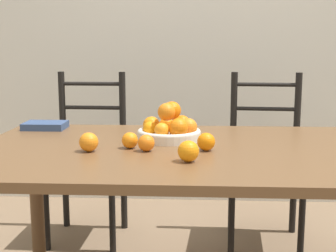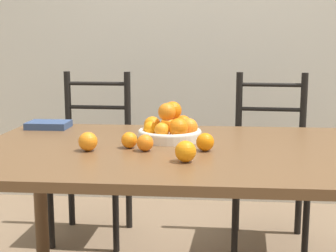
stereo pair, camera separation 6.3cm
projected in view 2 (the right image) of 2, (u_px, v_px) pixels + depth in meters
The scene contains 11 objects.
wall_back at pixel (206, 25), 3.35m from camera, with size 8.00×0.06×2.60m.
dining_table at pixel (200, 167), 1.90m from camera, with size 1.86×1.05×0.75m.
fruit_bowl at pixel (170, 128), 2.04m from camera, with size 0.28×0.28×0.17m.
orange_loose_0 at pixel (88, 142), 1.83m from camera, with size 0.08×0.08×0.08m.
orange_loose_1 at pixel (205, 142), 1.83m from camera, with size 0.07×0.07×0.07m.
orange_loose_2 at pixel (186, 151), 1.66m from camera, with size 0.08×0.08×0.08m.
orange_loose_3 at pixel (145, 143), 1.83m from camera, with size 0.07×0.07×0.07m.
orange_loose_4 at pixel (129, 140), 1.88m from camera, with size 0.07×0.07×0.07m.
chair_left at pixel (93, 159), 2.82m from camera, with size 0.43×0.41×1.00m.
chair_right at pixel (270, 163), 2.73m from camera, with size 0.45×0.43×1.00m.
book_stack at pixel (49, 125), 2.34m from camera, with size 0.20×0.15×0.03m.
Camera 2 is at (0.03, -1.85, 1.16)m, focal length 50.00 mm.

